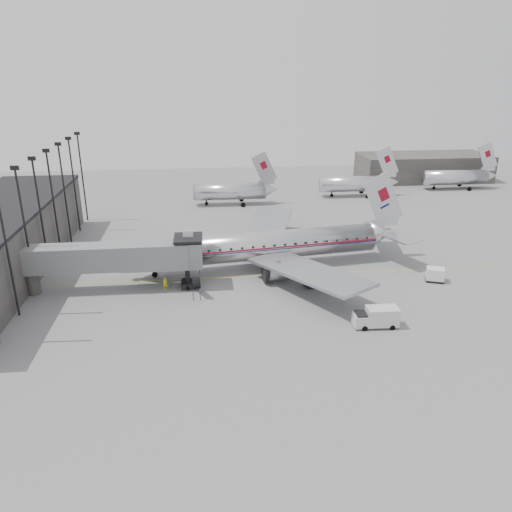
{
  "coord_description": "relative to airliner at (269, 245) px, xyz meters",
  "views": [
    {
      "loc": [
        -6.9,
        -53.06,
        25.49
      ],
      "look_at": [
        -0.73,
        4.92,
        3.2
      ],
      "focal_mm": 35.0,
      "sensor_mm": 36.0,
      "label": 1
    }
  ],
  "objects": [
    {
      "name": "ground",
      "position": [
        -1.46,
        -9.1,
        -3.08
      ],
      "size": [
        160.0,
        160.0,
        0.0
      ],
      "primitive_type": "plane",
      "color": "slate",
      "rests_on": "ground"
    },
    {
      "name": "hangar",
      "position": [
        43.54,
        50.9,
        -0.08
      ],
      "size": [
        30.0,
        12.0,
        6.0
      ],
      "primitive_type": "cube",
      "color": "#3A3735",
      "rests_on": "ground"
    },
    {
      "name": "apron_line",
      "position": [
        1.54,
        -3.1,
        -3.08
      ],
      "size": [
        60.0,
        0.15,
        0.01
      ],
      "primitive_type": "cube",
      "rotation": [
        0.0,
        0.0,
        1.57
      ],
      "color": "gold",
      "rests_on": "ground"
    },
    {
      "name": "jet_bridge",
      "position": [
        -18.12,
        -5.44,
        1.1
      ],
      "size": [
        21.0,
        6.2,
        7.1
      ],
      "color": "slate",
      "rests_on": "ground"
    },
    {
      "name": "floodlight_masts",
      "position": [
        -28.96,
        3.9,
        5.28
      ],
      "size": [
        0.9,
        42.25,
        15.25
      ],
      "color": "black",
      "rests_on": "ground"
    },
    {
      "name": "distant_aircraft_near",
      "position": [
        -3.25,
        32.9,
        -0.35
      ],
      "size": [
        16.39,
        3.2,
        10.26
      ],
      "color": "silver",
      "rests_on": "ground"
    },
    {
      "name": "distant_aircraft_mid",
      "position": [
        22.75,
        36.9,
        -0.35
      ],
      "size": [
        16.39,
        3.2,
        10.26
      ],
      "color": "silver",
      "rests_on": "ground"
    },
    {
      "name": "distant_aircraft_far",
      "position": [
        46.75,
        40.9,
        -0.35
      ],
      "size": [
        16.39,
        3.2,
        10.26
      ],
      "color": "silver",
      "rests_on": "ground"
    },
    {
      "name": "airliner",
      "position": [
        0.0,
        0.0,
        0.0
      ],
      "size": [
        38.65,
        35.59,
        12.26
      ],
      "rotation": [
        0.0,
        0.0,
        0.14
      ],
      "color": "silver",
      "rests_on": "ground"
    },
    {
      "name": "service_van",
      "position": [
        8.94,
        -17.74,
        -1.95
      ],
      "size": [
        4.66,
        1.97,
        2.17
      ],
      "rotation": [
        0.0,
        0.0,
        -0.03
      ],
      "color": "silver",
      "rests_on": "ground"
    },
    {
      "name": "baggage_cart_navy",
      "position": [
        4.54,
        -7.1,
        -2.28
      ],
      "size": [
        2.24,
        1.92,
        1.51
      ],
      "rotation": [
        0.0,
        0.0,
        0.27
      ],
      "color": "#0D1935",
      "rests_on": "ground"
    },
    {
      "name": "baggage_cart_white",
      "position": [
        20.22,
        -7.1,
        -2.16
      ],
      "size": [
        2.65,
        2.33,
        1.74
      ],
      "rotation": [
        0.0,
        0.0,
        -0.34
      ],
      "color": "silver",
      "rests_on": "ground"
    },
    {
      "name": "ramp_worker",
      "position": [
        -13.46,
        -6.1,
        -2.29
      ],
      "size": [
        0.66,
        0.53,
        1.58
      ],
      "primitive_type": "imported",
      "rotation": [
        0.0,
        0.0,
        0.3
      ],
      "color": "gold",
      "rests_on": "ground"
    }
  ]
}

